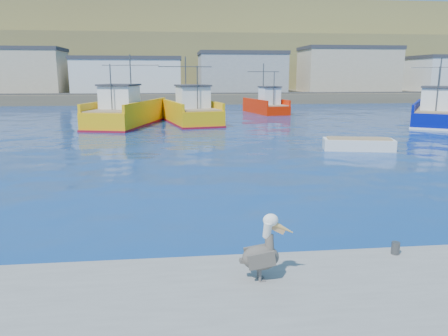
# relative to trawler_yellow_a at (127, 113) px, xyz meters

# --- Properties ---
(ground) EXTENTS (260.00, 260.00, 0.00)m
(ground) POSITION_rel_trawler_yellow_a_xyz_m (6.72, -29.78, -1.11)
(ground) COLOR navy
(ground) RESTS_ON ground
(dock_bollards) EXTENTS (36.20, 0.20, 0.30)m
(dock_bollards) POSITION_rel_trawler_yellow_a_xyz_m (7.32, -33.18, -0.46)
(dock_bollards) COLOR #4C4C4C
(dock_bollards) RESTS_ON dock
(far_shore) EXTENTS (200.00, 81.00, 24.00)m
(far_shore) POSITION_rel_trawler_yellow_a_xyz_m (6.72, 79.43, 7.87)
(far_shore) COLOR brown
(far_shore) RESTS_ON ground
(trawler_yellow_a) EXTENTS (7.25, 13.16, 6.67)m
(trawler_yellow_a) POSITION_rel_trawler_yellow_a_xyz_m (0.00, 0.00, 0.00)
(trawler_yellow_a) COLOR #EBA90B
(trawler_yellow_a) RESTS_ON ground
(trawler_yellow_b) EXTENTS (6.33, 12.22, 6.56)m
(trawler_yellow_b) POSITION_rel_trawler_yellow_a_xyz_m (6.04, 1.37, -0.05)
(trawler_yellow_b) COLOR #EBA90B
(trawler_yellow_b) RESTS_ON ground
(trawler_blue) EXTENTS (9.20, 11.25, 6.47)m
(trawler_blue) POSITION_rel_trawler_yellow_a_xyz_m (29.43, -3.10, -0.08)
(trawler_blue) COLOR #030C7E
(trawler_blue) RESTS_ON ground
(boat_orange) EXTENTS (4.59, 8.51, 6.05)m
(boat_orange) POSITION_rel_trawler_yellow_a_xyz_m (15.89, 11.11, -0.09)
(boat_orange) COLOR red
(boat_orange) RESTS_ON ground
(skiff_mid) EXTENTS (4.58, 2.48, 0.95)m
(skiff_mid) POSITION_rel_trawler_yellow_a_xyz_m (16.12, -16.16, -0.80)
(skiff_mid) COLOR silver
(skiff_mid) RESTS_ON ground
(skiff_far) EXTENTS (2.06, 3.66, 0.75)m
(skiff_far) POSITION_rel_trawler_yellow_a_xyz_m (37.16, 8.78, -0.86)
(skiff_far) COLOR silver
(skiff_far) RESTS_ON ground
(pelican) EXTENTS (1.16, 0.50, 1.43)m
(pelican) POSITION_rel_trawler_yellow_a_xyz_m (6.28, -34.11, 0.01)
(pelican) COLOR #595451
(pelican) RESTS_ON dock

